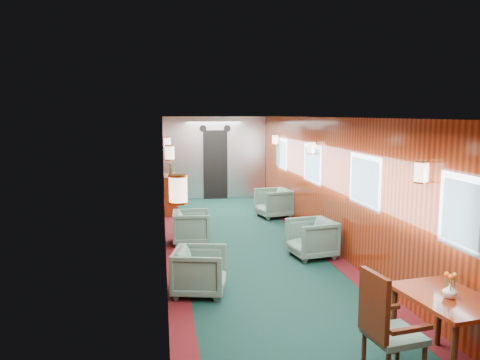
# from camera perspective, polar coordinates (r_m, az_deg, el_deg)

# --- Properties ---
(room) EXTENTS (12.00, 12.10, 2.40)m
(room) POSITION_cam_1_polar(r_m,az_deg,el_deg) (7.79, 1.87, 1.98)
(room) COLOR #0C2E28
(room) RESTS_ON ground
(bulkhead) EXTENTS (2.98, 0.17, 2.39)m
(bulkhead) POSITION_cam_1_polar(r_m,az_deg,el_deg) (13.66, -3.06, 2.68)
(bulkhead) COLOR silver
(bulkhead) RESTS_ON ground
(windows_right) EXTENTS (0.02, 8.60, 0.80)m
(windows_right) POSITION_cam_1_polar(r_m,az_deg,el_deg) (8.47, 11.44, 1.05)
(windows_right) COLOR silver
(windows_right) RESTS_ON ground
(wall_sconces) EXTENTS (2.97, 7.97, 0.25)m
(wall_sconces) POSITION_cam_1_polar(r_m,az_deg,el_deg) (8.33, 1.10, 3.44)
(wall_sconces) COLOR #FFE5C6
(wall_sconces) RESTS_ON ground
(dining_table) EXTENTS (0.81, 1.07, 0.75)m
(dining_table) POSITION_cam_1_polar(r_m,az_deg,el_deg) (5.01, 23.93, -14.08)
(dining_table) COLOR maroon
(dining_table) RESTS_ON ground
(side_chair) EXTENTS (0.54, 0.56, 1.07)m
(side_chair) POSITION_cam_1_polar(r_m,az_deg,el_deg) (4.60, 17.27, -16.40)
(side_chair) COLOR #1D443F
(side_chair) RESTS_ON ground
(credenza) EXTENTS (0.33, 1.07, 1.23)m
(credenza) POSITION_cam_1_polar(r_m,az_deg,el_deg) (11.84, -8.47, -1.63)
(credenza) COLOR maroon
(credenza) RESTS_ON ground
(flower_vase) EXTENTS (0.15, 0.15, 0.14)m
(flower_vase) POSITION_cam_1_polar(r_m,az_deg,el_deg) (4.90, 24.22, -12.22)
(flower_vase) COLOR beige
(flower_vase) RESTS_ON dining_table
(armchair_left_near) EXTENTS (0.84, 0.83, 0.64)m
(armchair_left_near) POSITION_cam_1_polar(r_m,az_deg,el_deg) (6.55, -4.91, -11.01)
(armchair_left_near) COLOR #1D443F
(armchair_left_near) RESTS_ON ground
(armchair_left_far) EXTENTS (0.73, 0.71, 0.64)m
(armchair_left_far) POSITION_cam_1_polar(r_m,az_deg,el_deg) (9.00, -5.93, -5.74)
(armchair_left_far) COLOR #1D443F
(armchair_left_far) RESTS_ON ground
(armchair_right_near) EXTENTS (0.83, 0.81, 0.66)m
(armchair_right_near) POSITION_cam_1_polar(r_m,az_deg,el_deg) (8.22, 8.71, -7.04)
(armchair_right_near) COLOR #1D443F
(armchair_right_near) RESTS_ON ground
(armchair_right_far) EXTENTS (0.89, 0.87, 0.69)m
(armchair_right_far) POSITION_cam_1_polar(r_m,az_deg,el_deg) (11.24, 4.13, -2.82)
(armchair_right_far) COLOR #1D443F
(armchair_right_far) RESTS_ON ground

